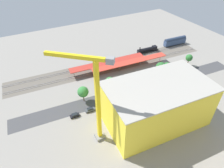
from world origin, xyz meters
TOP-DOWN VIEW (x-y plane):
  - ground_plane at (0.00, 0.00)m, footprint 199.94×199.94m
  - rail_bed at (0.00, -22.64)m, footprint 125.68×23.23m
  - street_asphalt at (0.00, 5.05)m, footprint 125.29×17.64m
  - track_rails at (0.00, -22.64)m, footprint 124.67×16.82m
  - platform_canopy_near at (-8.45, -14.37)m, footprint 48.54×8.28m
  - platform_canopy_far at (3.42, -20.40)m, footprint 47.25×8.69m
  - locomotive at (-30.29, -25.93)m, footprint 16.19×3.62m
  - passenger_coach at (-54.07, -25.94)m, footprint 17.84×4.29m
  - parked_car_0 at (-14.59, 8.27)m, footprint 4.31×1.91m
  - parked_car_1 at (-8.35, 8.48)m, footprint 4.72×2.28m
  - parked_car_2 at (-0.77, 9.01)m, footprint 4.21×2.18m
  - parked_car_3 at (5.88, 8.37)m, footprint 4.90×2.33m
  - parked_car_4 at (13.24, 8.37)m, footprint 4.36×1.87m
  - parked_car_5 at (20.74, 8.09)m, footprint 4.26×2.00m
  - parked_car_6 at (27.31, 8.18)m, footprint 4.63×1.92m
  - parked_car_7 at (34.80, 8.24)m, footprint 4.31×1.93m
  - construction_building at (4.72, 26.55)m, footprint 42.92×26.45m
  - construction_roof_slab at (4.72, 26.55)m, footprint 43.56×27.09m
  - tower_crane at (30.48, 23.00)m, footprint 17.80×15.46m
  - box_truck_0 at (9.29, 8.42)m, footprint 9.12×2.51m
  - box_truck_1 at (2.78, 8.52)m, footprint 9.37×3.83m
  - street_tree_0 at (12.46, -0.41)m, footprint 5.52×5.52m
  - street_tree_1 at (-41.62, -0.34)m, footprint 4.19×4.19m
  - street_tree_2 at (-19.87, -0.01)m, footprint 6.18×6.18m
  - street_tree_3 at (9.09, -0.50)m, footprint 4.98×4.98m
  - street_tree_4 at (-23.40, 0.87)m, footprint 5.16×5.16m
  - street_tree_5 at (27.27, 0.26)m, footprint 5.35×5.35m
  - traffic_light at (15.56, 9.25)m, footprint 0.50×0.36m

SIDE VIEW (x-z plane):
  - ground_plane at x=0.00m, z-range 0.00..0.00m
  - rail_bed at x=0.00m, z-range 0.00..0.01m
  - street_asphalt at x=0.00m, z-range 0.00..0.01m
  - track_rails at x=0.00m, z-range 0.12..0.24m
  - parked_car_1 at x=-8.35m, z-range -0.09..1.49m
  - parked_car_0 at x=-14.59m, z-range -0.08..1.50m
  - parked_car_4 at x=13.24m, z-range -0.10..1.57m
  - parked_car_7 at x=34.80m, z-range -0.10..1.59m
  - parked_car_2 at x=-0.77m, z-range -0.09..1.59m
  - parked_car_6 at x=27.31m, z-range -0.11..1.64m
  - parked_car_5 at x=20.74m, z-range -0.10..1.67m
  - parked_car_3 at x=5.88m, z-range -0.11..1.73m
  - box_truck_0 at x=9.29m, z-range 0.00..3.12m
  - locomotive at x=-30.29m, z-range -0.71..4.21m
  - box_truck_1 at x=2.78m, z-range -0.05..3.57m
  - passenger_coach at x=-54.07m, z-range 0.14..6.07m
  - platform_canopy_far at x=3.42m, z-range 1.97..6.36m
  - platform_canopy_near at x=-8.45m, z-range 2.05..6.59m
  - traffic_light at x=15.56m, z-range 1.14..8.47m
  - street_tree_3 at x=9.09m, z-range 1.15..8.47m
  - street_tree_4 at x=-23.40m, z-range 1.20..8.79m
  - street_tree_2 at x=-19.87m, z-range 1.01..9.22m
  - street_tree_1 at x=-41.62m, z-range 1.62..9.15m
  - street_tree_0 at x=12.46m, z-range 1.45..9.90m
  - street_tree_5 at x=27.27m, z-range 1.49..9.87m
  - construction_building at x=4.72m, z-range 0.00..18.98m
  - construction_roof_slab at x=4.72m, z-range 18.98..19.38m
  - tower_crane at x=30.48m, z-range 2.63..40.04m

